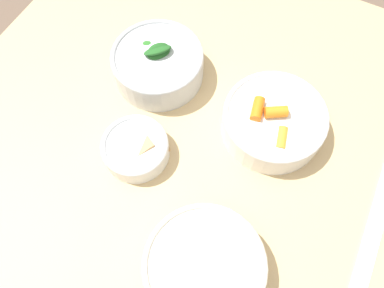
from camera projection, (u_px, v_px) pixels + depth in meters
ground_plane at (168, 258)px, 1.39m from camera, size 10.00×10.00×0.00m
dining_table at (150, 210)px, 0.78m from camera, size 1.30×0.95×0.78m
bowl_carrots at (273, 121)px, 0.71m from camera, size 0.20×0.20×0.08m
bowl_greens at (158, 64)px, 0.76m from camera, size 0.19×0.19×0.09m
bowl_beans_hotdog at (204, 267)px, 0.60m from camera, size 0.20×0.20×0.06m
bowl_cookies at (136, 148)px, 0.70m from camera, size 0.12×0.12×0.05m
ruler at (377, 221)px, 0.66m from camera, size 0.29×0.04×0.00m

